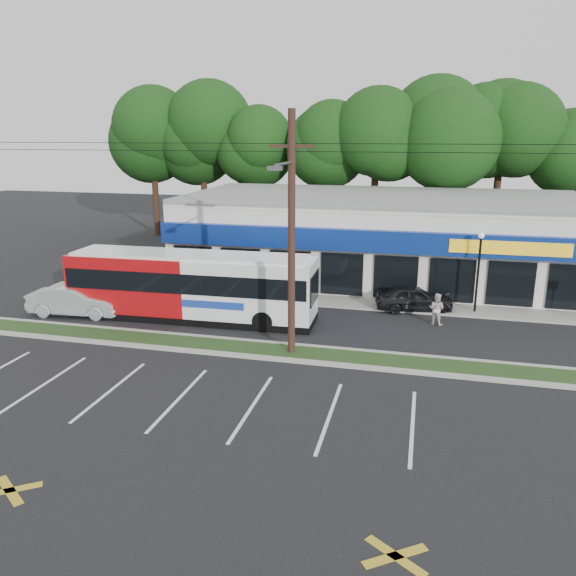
# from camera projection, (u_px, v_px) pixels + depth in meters

# --- Properties ---
(ground) EXTENTS (120.00, 120.00, 0.00)m
(ground) POSITION_uv_depth(u_px,v_px,m) (217.00, 356.00, 23.65)
(ground) COLOR black
(ground) RESTS_ON ground
(grass_strip) EXTENTS (40.00, 1.60, 0.12)m
(grass_strip) POSITION_uv_depth(u_px,v_px,m) (225.00, 347.00, 24.57)
(grass_strip) COLOR #203A17
(grass_strip) RESTS_ON ground
(curb_south) EXTENTS (40.00, 0.25, 0.14)m
(curb_south) POSITION_uv_depth(u_px,v_px,m) (218.00, 353.00, 23.77)
(curb_south) COLOR #9E9E93
(curb_south) RESTS_ON ground
(curb_north) EXTENTS (40.00, 0.25, 0.14)m
(curb_north) POSITION_uv_depth(u_px,v_px,m) (231.00, 340.00, 25.36)
(curb_north) COLOR #9E9E93
(curb_north) RESTS_ON ground
(sidewalk) EXTENTS (32.00, 2.20, 0.10)m
(sidewalk) POSITION_uv_depth(u_px,v_px,m) (360.00, 303.00, 30.92)
(sidewalk) COLOR #9E9E93
(sidewalk) RESTS_ON ground
(strip_mall) EXTENTS (25.00, 12.55, 5.30)m
(strip_mall) POSITION_uv_depth(u_px,v_px,m) (382.00, 236.00, 36.59)
(strip_mall) COLOR white
(strip_mall) RESTS_ON ground
(utility_pole) EXTENTS (50.00, 2.77, 10.00)m
(utility_pole) POSITION_uv_depth(u_px,v_px,m) (287.00, 228.00, 22.43)
(utility_pole) COLOR black
(utility_pole) RESTS_ON ground
(lamp_post) EXTENTS (0.30, 0.30, 4.25)m
(lamp_post) POSITION_uv_depth(u_px,v_px,m) (479.00, 263.00, 28.66)
(lamp_post) COLOR black
(lamp_post) RESTS_ON ground
(tree_line) EXTENTS (46.76, 6.76, 11.83)m
(tree_line) POSITION_uv_depth(u_px,v_px,m) (376.00, 142.00, 44.85)
(tree_line) COLOR black
(tree_line) RESTS_ON ground
(metrobus) EXTENTS (12.58, 2.99, 3.36)m
(metrobus) POSITION_uv_depth(u_px,v_px,m) (191.00, 284.00, 28.08)
(metrobus) COLOR #A30C10
(metrobus) RESTS_ON ground
(car_dark) EXTENTS (4.23, 2.35, 1.36)m
(car_dark) POSITION_uv_depth(u_px,v_px,m) (414.00, 298.00, 29.62)
(car_dark) COLOR black
(car_dark) RESTS_ON ground
(car_silver) EXTENTS (4.99, 2.11, 1.60)m
(car_silver) POSITION_uv_depth(u_px,v_px,m) (77.00, 300.00, 28.87)
(car_silver) COLOR #AAADB2
(car_silver) RESTS_ON ground
(pedestrian_a) EXTENTS (0.69, 0.58, 1.59)m
(pedestrian_a) POSITION_uv_depth(u_px,v_px,m) (303.00, 291.00, 30.47)
(pedestrian_a) COLOR silver
(pedestrian_a) RESTS_ON ground
(pedestrian_b) EXTENTS (0.94, 0.84, 1.58)m
(pedestrian_b) POSITION_uv_depth(u_px,v_px,m) (436.00, 309.00, 27.42)
(pedestrian_b) COLOR beige
(pedestrian_b) RESTS_ON ground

